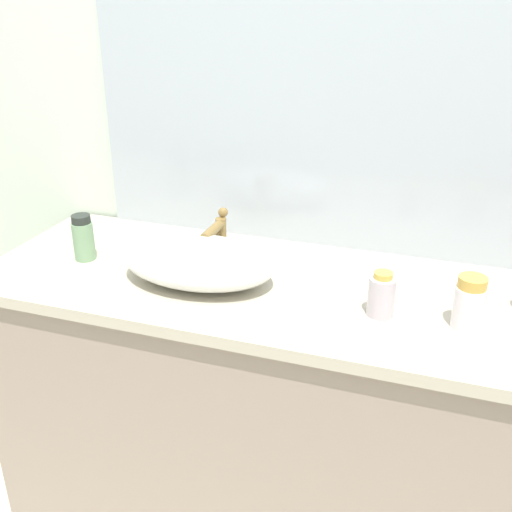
% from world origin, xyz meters
% --- Properties ---
extents(bathroom_wall_rear, '(6.00, 0.06, 2.60)m').
position_xyz_m(bathroom_wall_rear, '(0.00, 0.73, 1.30)').
color(bathroom_wall_rear, silver).
rests_on(bathroom_wall_rear, ground).
extents(vanity_counter, '(1.80, 0.59, 0.90)m').
position_xyz_m(vanity_counter, '(0.08, 0.40, 0.45)').
color(vanity_counter, gray).
rests_on(vanity_counter, ground).
extents(wall_mirror_panel, '(1.48, 0.01, 1.26)m').
position_xyz_m(wall_mirror_panel, '(0.08, 0.69, 1.52)').
color(wall_mirror_panel, '#B2BCC6').
rests_on(wall_mirror_panel, vanity_counter).
extents(sink_basin, '(0.41, 0.26, 0.11)m').
position_xyz_m(sink_basin, '(-0.22, 0.35, 0.95)').
color(sink_basin, white).
rests_on(sink_basin, vanity_counter).
extents(faucet, '(0.03, 0.15, 0.14)m').
position_xyz_m(faucet, '(-0.22, 0.49, 0.98)').
color(faucet, olive).
rests_on(faucet, vanity_counter).
extents(lotion_bottle, '(0.06, 0.06, 0.13)m').
position_xyz_m(lotion_bottle, '(-0.58, 0.37, 0.96)').
color(lotion_bottle, '#7CA57A').
rests_on(lotion_bottle, vanity_counter).
extents(perfume_bottle, '(0.07, 0.07, 0.13)m').
position_xyz_m(perfume_bottle, '(0.46, 0.33, 0.96)').
color(perfume_bottle, white).
rests_on(perfume_bottle, vanity_counter).
extents(spray_can, '(0.06, 0.06, 0.11)m').
position_xyz_m(spray_can, '(0.26, 0.32, 0.95)').
color(spray_can, silver).
rests_on(spray_can, vanity_counter).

